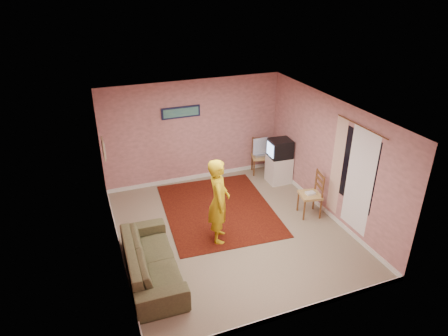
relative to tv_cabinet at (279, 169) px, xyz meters
name	(u,v)px	position (x,y,z in m)	size (l,w,h in m)	color
ground	(230,230)	(-1.95, -1.57, -0.35)	(5.00, 5.00, 0.00)	gray
wall_back	(193,132)	(-1.95, 0.93, 0.95)	(4.50, 0.02, 2.60)	tan
wall_front	(296,249)	(-1.95, -4.07, 0.95)	(4.50, 0.02, 2.60)	tan
wall_left	(113,195)	(-4.20, -1.57, 0.95)	(0.02, 5.00, 2.60)	tan
wall_right	(329,158)	(0.30, -1.57, 0.95)	(0.02, 5.00, 2.60)	tan
ceiling	(231,111)	(-1.95, -1.57, 2.25)	(4.50, 5.00, 0.02)	white
baseboard_back	(195,177)	(-1.95, 0.92, -0.30)	(4.50, 0.02, 0.10)	silver
baseboard_front	(289,313)	(-1.95, -4.06, -0.30)	(4.50, 0.02, 0.10)	silver
baseboard_left	(122,252)	(-4.19, -1.57, -0.30)	(0.02, 5.00, 0.10)	silver
baseboard_right	(322,208)	(0.29, -1.57, -0.30)	(0.02, 5.00, 0.10)	silver
window	(356,169)	(0.29, -2.47, 1.10)	(0.01, 1.10, 1.50)	black
curtain_sheer	(359,181)	(0.28, -2.62, 0.90)	(0.01, 0.75, 2.10)	white
curtain_floral	(337,167)	(0.27, -1.92, 0.90)	(0.01, 0.35, 2.10)	silver
curtain_rod	(361,126)	(0.25, -2.47, 1.97)	(0.02, 0.02, 1.40)	brown
picture_back	(181,112)	(-2.25, 0.89, 1.50)	(0.95, 0.04, 0.28)	#131736
picture_left	(104,149)	(-4.17, 0.03, 1.20)	(0.04, 0.38, 0.42)	tan
area_rug	(218,209)	(-1.91, -0.74, -0.34)	(2.35, 2.94, 0.02)	black
tv_cabinet	(279,169)	(0.00, 0.00, 0.00)	(0.55, 0.50, 0.70)	silver
crt_tv	(280,148)	(-0.01, 0.00, 0.58)	(0.56, 0.51, 0.46)	black
chair_a	(260,153)	(-0.23, 0.63, 0.24)	(0.53, 0.52, 0.52)	tan
dvd_player	(260,155)	(-0.23, 0.63, 0.17)	(0.33, 0.24, 0.06)	#A8A8AD
blue_throw	(261,146)	(-0.23, 0.63, 0.42)	(0.42, 0.05, 0.44)	#7F9FD1
chair_b	(311,190)	(-0.11, -1.63, 0.27)	(0.52, 0.53, 0.55)	tan
game_console	(310,193)	(-0.11, -1.63, 0.19)	(0.20, 0.15, 0.04)	silver
sofa	(152,260)	(-3.75, -2.34, -0.03)	(2.18, 0.85, 0.64)	brown
person	(219,201)	(-2.28, -1.76, 0.53)	(0.64, 0.42, 1.76)	gold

